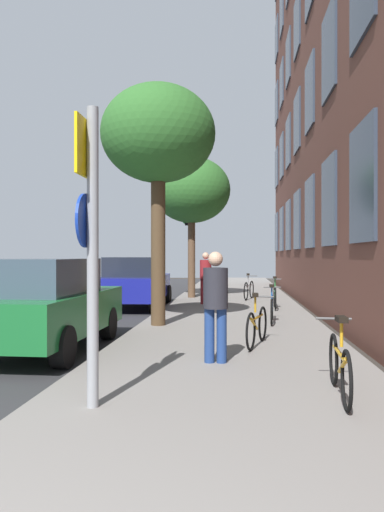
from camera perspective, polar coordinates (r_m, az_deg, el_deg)
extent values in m
plane|color=#332D28|center=(16.06, -7.89, -5.95)|extent=(41.80, 41.80, 0.00)
cube|color=#2D2D30|center=(16.67, -14.97, -5.72)|extent=(7.00, 38.00, 0.01)
cube|color=gray|center=(15.64, 4.76, -5.90)|extent=(4.20, 38.00, 0.12)
cube|color=#2D3847|center=(9.16, 19.19, 8.11)|extent=(0.06, 1.70, 2.11)
cube|color=#2D3847|center=(12.19, 15.64, 6.10)|extent=(0.06, 1.70, 2.11)
cube|color=#2D3847|center=(15.26, 13.52, 4.89)|extent=(0.06, 1.70, 2.11)
cube|color=#2D3847|center=(18.35, 12.12, 4.08)|extent=(0.06, 1.70, 2.11)
cube|color=#2D3847|center=(21.45, 11.12, 3.50)|extent=(0.06, 1.70, 2.11)
cube|color=#2D3847|center=(24.56, 10.38, 3.07)|extent=(0.06, 1.70, 2.11)
cube|color=#2D3847|center=(27.67, 9.81, 2.74)|extent=(0.06, 1.70, 2.11)
cube|color=#2D3847|center=(13.06, 15.64, 21.92)|extent=(0.06, 1.70, 2.11)
cube|color=#2D3847|center=(15.97, 13.53, 17.80)|extent=(0.06, 1.70, 2.11)
cube|color=#2D3847|center=(18.94, 12.12, 14.95)|extent=(0.06, 1.70, 2.11)
cube|color=#2D3847|center=(21.96, 11.13, 12.87)|extent=(0.06, 1.70, 2.11)
cube|color=#2D3847|center=(25.00, 10.38, 11.29)|extent=(0.06, 1.70, 2.11)
cube|color=#2D3847|center=(28.06, 9.81, 10.06)|extent=(0.06, 1.70, 2.11)
cube|color=#2D3847|center=(20.16, 12.13, 24.83)|extent=(0.06, 1.70, 2.11)
cube|color=#2D3847|center=(23.02, 11.13, 21.59)|extent=(0.06, 1.70, 2.11)
cube|color=#2D3847|center=(25.94, 10.39, 19.07)|extent=(0.06, 1.70, 2.11)
cube|color=#2D3847|center=(28.90, 9.81, 17.07)|extent=(0.06, 1.70, 2.11)
cube|color=#2D3847|center=(27.31, 10.39, 26.19)|extent=(0.06, 1.70, 2.11)
cube|color=#2D3847|center=(30.14, 9.81, 23.59)|extent=(0.06, 1.70, 2.11)
cylinder|color=gray|center=(5.17, -11.48, -0.12)|extent=(0.12, 0.12, 3.11)
cube|color=yellow|center=(5.31, -12.33, 12.16)|extent=(0.03, 0.60, 0.60)
cylinder|color=#14339E|center=(5.20, -12.33, 4.05)|extent=(0.03, 0.56, 0.56)
cylinder|color=black|center=(18.98, 0.04, 0.75)|extent=(0.12, 0.12, 3.58)
cube|color=black|center=(19.06, -0.50, 4.79)|extent=(0.20, 0.24, 0.80)
sphere|color=#4B0707|center=(19.10, -0.83, 5.56)|extent=(0.16, 0.16, 0.16)
sphere|color=#523707|center=(19.07, -0.83, 4.79)|extent=(0.16, 0.16, 0.16)
sphere|color=green|center=(19.05, -0.83, 4.01)|extent=(0.16, 0.16, 0.16)
cylinder|color=#4C3823|center=(11.03, -3.96, 1.10)|extent=(0.32, 0.32, 3.53)
ellipsoid|color=#2D6628|center=(11.36, -3.96, 14.01)|extent=(2.58, 2.58, 2.19)
cylinder|color=brown|center=(18.23, -0.05, 0.08)|extent=(0.27, 0.27, 3.14)
ellipsoid|color=#2D6628|center=(18.39, -0.05, 7.69)|extent=(2.89, 2.89, 2.46)
torus|color=black|center=(6.30, 16.16, -11.45)|extent=(0.08, 0.62, 0.62)
torus|color=black|center=(5.32, 17.55, -13.63)|extent=(0.08, 0.62, 0.62)
cylinder|color=#C68C19|center=(5.77, 16.79, -10.79)|extent=(0.10, 0.87, 0.04)
cylinder|color=#C68C19|center=(5.54, 17.16, -12.07)|extent=(0.08, 0.53, 0.28)
cylinder|color=#C68C19|center=(5.58, 17.01, -8.67)|extent=(0.04, 0.04, 0.28)
cube|color=black|center=(5.56, 17.01, -7.04)|extent=(0.10, 0.24, 0.06)
cylinder|color=#4C4C4C|center=(6.22, 16.16, -7.02)|extent=(0.42, 0.06, 0.03)
torus|color=black|center=(9.13, 8.23, -7.81)|extent=(0.19, 0.62, 0.63)
torus|color=black|center=(8.18, 6.86, -8.74)|extent=(0.19, 0.62, 0.63)
cylinder|color=#C68C19|center=(8.63, 7.58, -7.10)|extent=(0.25, 0.82, 0.04)
cylinder|color=#C68C19|center=(8.40, 7.23, -7.84)|extent=(0.17, 0.50, 0.28)
cylinder|color=#C68C19|center=(8.46, 7.38, -5.59)|extent=(0.04, 0.04, 0.28)
cube|color=black|center=(8.44, 7.38, -4.51)|extent=(0.10, 0.24, 0.06)
cylinder|color=#4C4C4C|center=(9.08, 8.23, -4.70)|extent=(0.41, 0.13, 0.03)
torus|color=black|center=(12.19, 9.32, -5.88)|extent=(0.09, 0.61, 0.61)
torus|color=black|center=(11.11, 9.24, -6.46)|extent=(0.09, 0.61, 0.61)
cylinder|color=#194C99|center=(11.63, 9.29, -5.34)|extent=(0.12, 0.93, 0.04)
cylinder|color=#194C99|center=(11.37, 9.26, -5.85)|extent=(0.09, 0.56, 0.30)
cylinder|color=#194C99|center=(11.45, 9.27, -4.24)|extent=(0.04, 0.04, 0.28)
cube|color=black|center=(11.44, 9.27, -3.44)|extent=(0.10, 0.24, 0.06)
cylinder|color=#4C4C4C|center=(12.15, 9.32, -3.61)|extent=(0.42, 0.07, 0.03)
torus|color=black|center=(15.15, 9.56, -4.60)|extent=(0.07, 0.66, 0.66)
torus|color=black|center=(14.14, 9.68, -4.94)|extent=(0.07, 0.66, 0.66)
cylinder|color=#267233|center=(14.63, 9.62, -4.05)|extent=(0.08, 0.86, 0.04)
cylinder|color=#267233|center=(14.39, 9.65, -4.46)|extent=(0.07, 0.52, 0.28)
cylinder|color=#267233|center=(14.47, 9.64, -3.11)|extent=(0.04, 0.04, 0.28)
cube|color=black|center=(14.46, 9.64, -2.48)|extent=(0.10, 0.24, 0.06)
cylinder|color=#4C4C4C|center=(15.12, 9.56, -2.67)|extent=(0.42, 0.05, 0.03)
torus|color=black|center=(18.07, 6.96, -3.89)|extent=(0.19, 0.63, 0.64)
torus|color=black|center=(17.14, 6.31, -4.10)|extent=(0.19, 0.63, 0.64)
cylinder|color=#99999E|center=(17.59, 6.64, -3.42)|extent=(0.23, 0.80, 0.04)
cylinder|color=#99999E|center=(17.37, 6.48, -3.73)|extent=(0.16, 0.49, 0.27)
cylinder|color=#99999E|center=(17.44, 6.55, -2.65)|extent=(0.04, 0.04, 0.28)
cube|color=black|center=(17.43, 6.55, -2.13)|extent=(0.10, 0.24, 0.06)
cylinder|color=#4C4C4C|center=(18.04, 6.96, -2.31)|extent=(0.42, 0.13, 0.03)
cylinder|color=navy|center=(7.26, 2.04, -9.22)|extent=(0.15, 0.15, 0.79)
cylinder|color=navy|center=(7.25, 3.47, -9.23)|extent=(0.15, 0.15, 0.79)
cylinder|color=#26262D|center=(7.17, 2.75, -3.75)|extent=(0.50, 0.50, 0.59)
sphere|color=tan|center=(7.16, 2.75, -0.35)|extent=(0.21, 0.21, 0.21)
cylinder|color=maroon|center=(15.80, 1.27, -4.14)|extent=(0.15, 0.15, 0.81)
cylinder|color=maroon|center=(15.79, 1.93, -4.14)|extent=(0.15, 0.15, 0.81)
cylinder|color=maroon|center=(15.76, 1.60, -1.56)|extent=(0.40, 0.40, 0.61)
sphere|color=tan|center=(15.75, 1.60, 0.03)|extent=(0.22, 0.22, 0.22)
cube|color=#19662D|center=(9.04, -17.02, -6.34)|extent=(1.91, 3.99, 0.70)
cube|color=#384756|center=(8.81, -17.51, -2.26)|extent=(1.58, 2.25, 0.60)
cylinder|color=black|center=(10.56, -18.63, -7.32)|extent=(0.22, 0.64, 0.64)
cylinder|color=black|center=(10.01, -9.74, -7.73)|extent=(0.22, 0.64, 0.64)
cylinder|color=black|center=(7.62, -14.77, -10.20)|extent=(0.22, 0.64, 0.64)
cube|color=navy|center=(15.88, -6.60, -3.56)|extent=(2.02, 4.37, 0.70)
cube|color=#1E232D|center=(15.64, -6.76, -1.23)|extent=(1.64, 2.47, 0.60)
cylinder|color=black|center=(17.43, -8.37, -4.39)|extent=(0.22, 0.64, 0.64)
cylinder|color=black|center=(17.11, -2.90, -4.47)|extent=(0.22, 0.64, 0.64)
cylinder|color=black|center=(14.78, -10.90, -5.19)|extent=(0.22, 0.64, 0.64)
cylinder|color=black|center=(14.41, -4.46, -5.33)|extent=(0.22, 0.64, 0.64)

